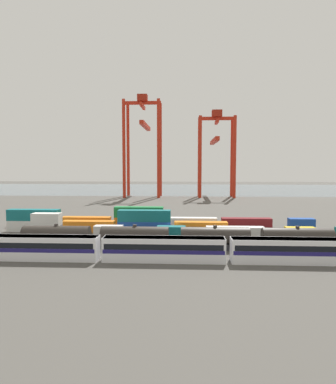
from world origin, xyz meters
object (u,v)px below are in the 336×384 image
shipping_container_9 (89,226)px  passenger_train (164,248)px  freight_tank_row (215,238)px  shipping_container_0 (47,231)px  gantry_crane_central (216,146)px  gantry_crane_west (143,136)px  shipping_container_12 (201,227)px

shipping_container_9 → passenger_train: bearing=-51.0°
passenger_train → freight_tank_row: size_ratio=0.84×
passenger_train → shipping_container_0: passenger_train is taller
gantry_crane_central → gantry_crane_west: bearing=-179.0°
passenger_train → shipping_container_12: (7.03, 23.44, -0.84)m
freight_tank_row → gantry_crane_west: bearing=103.7°
passenger_train → gantry_crane_west: size_ratio=1.21×
freight_tank_row → gantry_crane_central: 111.60m
gantry_crane_central → freight_tank_row: bearing=-95.1°
shipping_container_9 → gantry_crane_central: size_ratio=0.29×
freight_tank_row → gantry_crane_west: size_ratio=1.44×
passenger_train → shipping_container_12: passenger_train is taller
shipping_container_0 → gantry_crane_central: (45.10, 99.50, 24.02)m
passenger_train → shipping_container_0: size_ratio=10.06×
shipping_container_0 → shipping_container_12: 33.99m
shipping_container_12 → gantry_crane_central: 97.16m
passenger_train → shipping_container_9: (-18.98, 23.44, -0.84)m
shipping_container_0 → gantry_crane_central: gantry_crane_central is taller
shipping_container_12 → gantry_crane_west: gantry_crane_west is taller
gantry_crane_west → shipping_container_0: bearing=-95.1°
gantry_crane_west → gantry_crane_central: bearing=1.0°
passenger_train → shipping_container_0: (-26.41, 17.36, -0.84)m
passenger_train → shipping_container_12: bearing=73.3°
shipping_container_0 → shipping_container_12: same height
gantry_crane_west → shipping_container_12: bearing=-75.2°
shipping_container_12 → gantry_crane_central: bearing=82.9°
gantry_crane_central → shipping_container_12: bearing=-97.1°
shipping_container_12 → passenger_train: bearing=-106.7°
freight_tank_row → shipping_container_0: bearing=165.4°
shipping_container_12 → gantry_crane_central: (11.66, 93.42, 24.02)m
shipping_container_0 → shipping_container_9: 9.60m
freight_tank_row → shipping_container_9: size_ratio=5.94×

